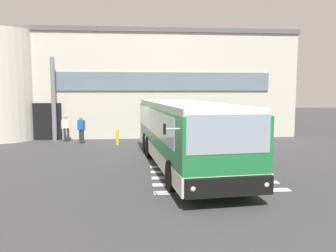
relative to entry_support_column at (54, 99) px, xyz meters
name	(u,v)px	position (x,y,z in m)	size (l,w,h in m)	color
ground_plane	(153,156)	(6.03, -5.40, -2.65)	(80.00, 90.00, 0.02)	#353538
bay_paint_stripes	(211,177)	(8.03, -9.60, -2.64)	(4.40, 3.96, 0.01)	silver
terminal_building	(139,85)	(5.34, 6.20, 1.00)	(21.99, 13.80, 7.30)	beige
entry_support_column	(54,99)	(0.00, 0.00, 0.00)	(0.28, 0.28, 5.29)	slate
bus_main_foreground	(184,135)	(7.25, -7.73, -1.31)	(3.64, 10.92, 2.70)	#1E7238
passenger_near_column	(66,127)	(0.80, -0.34, -1.71)	(0.59, 0.27, 1.68)	#2D2D33
passenger_by_doorway	(81,128)	(1.87, -1.14, -1.71)	(0.52, 0.38, 1.68)	#2D2D33
safety_bollard_yellow	(117,137)	(4.07, -1.80, -2.19)	(0.18, 0.18, 0.90)	yellow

